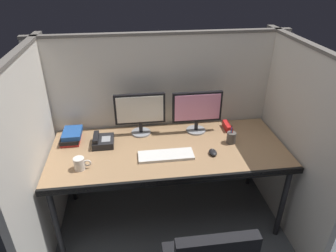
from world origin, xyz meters
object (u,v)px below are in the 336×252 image
at_px(monitor_left, 140,111).
at_px(keyboard_main, 166,155).
at_px(computer_mouse, 213,152).
at_px(desk, 169,154).
at_px(pen_cup, 231,138).
at_px(monitor_right, 197,109).
at_px(coffee_mug, 80,164).
at_px(red_stapler, 227,126).
at_px(book_stack, 71,136).
at_px(desk_phone, 103,141).

height_order(monitor_left, keyboard_main, monitor_left).
bearing_deg(computer_mouse, monitor_left, 143.53).
height_order(desk, computer_mouse, computer_mouse).
bearing_deg(pen_cup, monitor_left, 160.98).
relative_size(monitor_right, coffee_mug, 3.41).
bearing_deg(monitor_right, red_stapler, 0.11).
bearing_deg(monitor_left, keyboard_main, -65.92).
bearing_deg(keyboard_main, monitor_left, 114.08).
height_order(monitor_right, book_stack, monitor_right).
bearing_deg(computer_mouse, desk_phone, 163.41).
height_order(monitor_left, computer_mouse, monitor_left).
height_order(desk, monitor_right, monitor_right).
bearing_deg(book_stack, pen_cup, -8.77).
bearing_deg(monitor_left, coffee_mug, -135.68).
distance_m(computer_mouse, desk_phone, 0.90).
height_order(book_stack, coffee_mug, coffee_mug).
xyz_separation_m(desk, pen_cup, (0.53, 0.03, 0.10)).
bearing_deg(coffee_mug, pen_cup, 9.59).
distance_m(desk, red_stapler, 0.62).
distance_m(computer_mouse, red_stapler, 0.44).
bearing_deg(desk, red_stapler, 24.76).
bearing_deg(monitor_left, book_stack, -175.14).
height_order(monitor_left, coffee_mug, monitor_left).
xyz_separation_m(desk, book_stack, (-0.80, 0.23, 0.10)).
bearing_deg(coffee_mug, book_stack, 106.01).
height_order(pen_cup, book_stack, pen_cup).
height_order(monitor_right, desk_phone, monitor_right).
xyz_separation_m(monitor_right, pen_cup, (0.25, -0.23, -0.17)).
distance_m(monitor_right, red_stapler, 0.34).
distance_m(pen_cup, coffee_mug, 1.22).
xyz_separation_m(keyboard_main, book_stack, (-0.76, 0.34, 0.03)).
distance_m(monitor_left, red_stapler, 0.80).
distance_m(monitor_left, book_stack, 0.61).
xyz_separation_m(desk, computer_mouse, (0.33, -0.12, 0.07)).
height_order(monitor_right, coffee_mug, monitor_right).
distance_m(pen_cup, red_stapler, 0.23).
relative_size(keyboard_main, pen_cup, 2.65).
relative_size(computer_mouse, coffee_mug, 0.76).
relative_size(desk_phone, book_stack, 0.85).
distance_m(keyboard_main, pen_cup, 0.58).
height_order(monitor_left, red_stapler, monitor_left).
xyz_separation_m(keyboard_main, desk_phone, (-0.50, 0.24, 0.02)).
bearing_deg(red_stapler, book_stack, -178.95).
height_order(keyboard_main, coffee_mug, coffee_mug).
distance_m(computer_mouse, book_stack, 1.18).
relative_size(monitor_right, book_stack, 1.93).
bearing_deg(coffee_mug, desk_phone, 65.37).
height_order(desk, book_stack, book_stack).
distance_m(monitor_left, computer_mouse, 0.70).
distance_m(monitor_right, pen_cup, 0.38).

